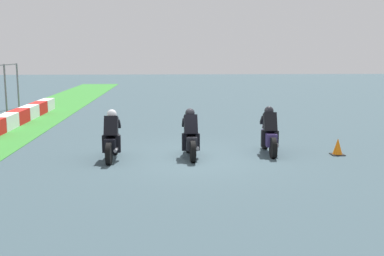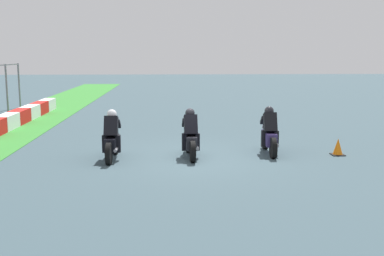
{
  "view_description": "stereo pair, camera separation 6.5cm",
  "coord_description": "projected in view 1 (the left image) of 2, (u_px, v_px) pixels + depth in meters",
  "views": [
    {
      "loc": [
        -13.9,
        0.88,
        3.15
      ],
      "look_at": [
        0.2,
        0.05,
        0.9
      ],
      "focal_mm": 43.37,
      "sensor_mm": 36.0,
      "label": 1
    },
    {
      "loc": [
        -13.91,
        0.81,
        3.15
      ],
      "look_at": [
        0.2,
        0.05,
        0.9
      ],
      "focal_mm": 43.37,
      "sensor_mm": 36.0,
      "label": 2
    }
  ],
  "objects": [
    {
      "name": "rider_lane_a",
      "position": [
        269.0,
        134.0,
        14.8
      ],
      "size": [
        2.04,
        0.55,
        1.51
      ],
      "rotation": [
        0.0,
        0.0,
        -0.03
      ],
      "color": "black",
      "rests_on": "ground_plane"
    },
    {
      "name": "rider_lane_c",
      "position": [
        112.0,
        139.0,
        13.97
      ],
      "size": [
        2.04,
        0.54,
        1.51
      ],
      "rotation": [
        0.0,
        0.0,
        -0.02
      ],
      "color": "black",
      "rests_on": "ground_plane"
    },
    {
      "name": "ground_plane",
      "position": [
        194.0,
        158.0,
        14.25
      ],
      "size": [
        120.0,
        120.0,
        0.0
      ],
      "primitive_type": "plane",
      "color": "#384D55"
    },
    {
      "name": "traffic_cone",
      "position": [
        338.0,
        147.0,
        14.63
      ],
      "size": [
        0.4,
        0.4,
        0.53
      ],
      "color": "black",
      "rests_on": "ground_plane"
    },
    {
      "name": "rider_lane_b",
      "position": [
        190.0,
        137.0,
        14.26
      ],
      "size": [
        2.04,
        0.55,
        1.51
      ],
      "rotation": [
        0.0,
        0.0,
        0.04
      ],
      "color": "black",
      "rests_on": "ground_plane"
    }
  ]
}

